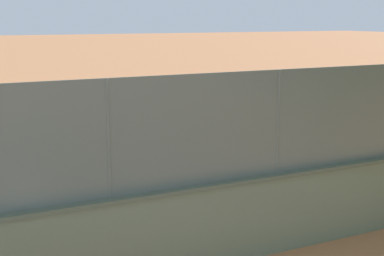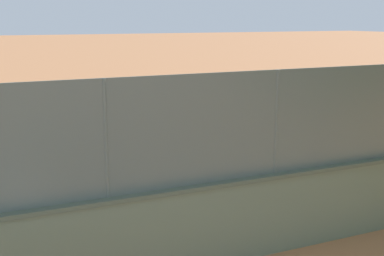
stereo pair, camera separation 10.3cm
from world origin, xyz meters
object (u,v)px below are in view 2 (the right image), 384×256
(player_crossing_court, at_px, (173,113))
(player_baseline_waiting, at_px, (82,141))
(player_foreground_swinging, at_px, (178,106))
(sports_ball, at_px, (43,145))

(player_crossing_court, bearing_deg, player_baseline_waiting, 31.33)
(player_baseline_waiting, height_order, player_crossing_court, player_crossing_court)
(player_foreground_swinging, relative_size, sports_ball, 14.60)
(sports_ball, bearing_deg, player_crossing_court, -149.58)
(player_baseline_waiting, xyz_separation_m, player_crossing_court, (-4.15, -2.52, 0.15))
(player_baseline_waiting, relative_size, player_foreground_swinging, 0.89)
(player_baseline_waiting, xyz_separation_m, player_foreground_swinging, (-5.10, -4.10, 0.11))
(player_baseline_waiting, height_order, sports_ball, player_baseline_waiting)
(player_foreground_swinging, bearing_deg, player_crossing_court, 58.82)
(player_baseline_waiting, distance_m, sports_ball, 1.42)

